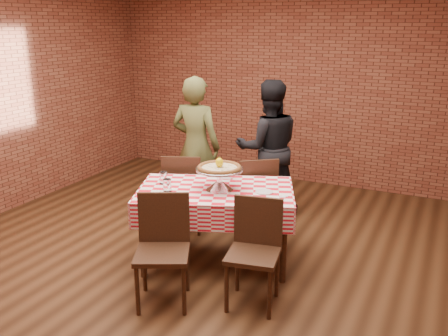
{
  "coord_description": "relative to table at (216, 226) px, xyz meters",
  "views": [
    {
      "loc": [
        2.19,
        -3.76,
        2.27
      ],
      "look_at": [
        0.26,
        0.24,
        0.94
      ],
      "focal_mm": 39.16,
      "sensor_mm": 36.0,
      "label": 1
    }
  ],
  "objects": [
    {
      "name": "pizza",
      "position": [
        0.04,
        0.0,
        0.59
      ],
      "size": [
        0.58,
        0.58,
        0.03
      ],
      "primitive_type": "cylinder",
      "rotation": [
        0.0,
        0.0,
        0.78
      ],
      "color": "beige",
      "rests_on": "pizza_stand"
    },
    {
      "name": "condiment_caddy",
      "position": [
        -0.03,
        0.35,
        0.46
      ],
      "size": [
        0.12,
        0.11,
        0.15
      ],
      "primitive_type": "cube",
      "rotation": [
        0.0,
        0.0,
        0.24
      ],
      "color": "silver",
      "rests_on": "tablecloth"
    },
    {
      "name": "sweetener_packet_a",
      "position": [
        0.65,
        0.06,
        0.39
      ],
      "size": [
        0.06,
        0.05,
        0.0
      ],
      "primitive_type": "cube",
      "rotation": [
        0.0,
        0.0,
        0.46
      ],
      "color": "white",
      "rests_on": "tablecloth"
    },
    {
      "name": "tablecloth",
      "position": [
        0.0,
        -0.0,
        0.26
      ],
      "size": [
        1.7,
        1.38,
        0.25
      ],
      "primitive_type": null,
      "rotation": [
        0.0,
        0.0,
        0.37
      ],
      "color": "red",
      "rests_on": "table"
    },
    {
      "name": "water_glass_right",
      "position": [
        -0.53,
        -0.08,
        0.44
      ],
      "size": [
        0.1,
        0.1,
        0.12
      ],
      "primitive_type": "cylinder",
      "rotation": [
        0.0,
        0.0,
        0.37
      ],
      "color": "white",
      "rests_on": "tablecloth"
    },
    {
      "name": "chair_far_left",
      "position": [
        -0.68,
        0.57,
        0.08
      ],
      "size": [
        0.55,
        0.55,
        0.9
      ],
      "primitive_type": null,
      "rotation": [
        0.0,
        0.0,
        3.51
      ],
      "color": "#3C2213",
      "rests_on": "ground"
    },
    {
      "name": "diner_black",
      "position": [
        -0.03,
        1.47,
        0.44
      ],
      "size": [
        1.0,
        0.94,
        1.64
      ],
      "primitive_type": "imported",
      "rotation": [
        0.0,
        0.0,
        3.69
      ],
      "color": "black",
      "rests_on": "ground"
    },
    {
      "name": "pizza_stand",
      "position": [
        0.04,
        0.0,
        0.49
      ],
      "size": [
        0.65,
        0.65,
        0.2
      ],
      "primitive_type": null,
      "rotation": [
        0.0,
        0.0,
        0.78
      ],
      "color": "silver",
      "rests_on": "tablecloth"
    },
    {
      "name": "back_wall",
      "position": [
        -0.22,
        2.86,
        1.08
      ],
      "size": [
        5.5,
        0.0,
        5.5
      ],
      "primitive_type": "plane",
      "rotation": [
        1.57,
        0.0,
        0.0
      ],
      "color": "brown",
      "rests_on": "ground"
    },
    {
      "name": "chair_near_left",
      "position": [
        -0.06,
        -0.85,
        0.08
      ],
      "size": [
        0.58,
        0.58,
        0.91
      ],
      "primitive_type": null,
      "rotation": [
        0.0,
        0.0,
        0.45
      ],
      "color": "#3C2213",
      "rests_on": "ground"
    },
    {
      "name": "ground",
      "position": [
        -0.22,
        -0.14,
        -0.38
      ],
      "size": [
        6.0,
        6.0,
        0.0
      ],
      "primitive_type": "plane",
      "color": "black",
      "rests_on": "ground"
    },
    {
      "name": "diner_olive",
      "position": [
        -0.8,
        1.08,
        0.47
      ],
      "size": [
        0.63,
        0.43,
        1.68
      ],
      "primitive_type": "imported",
      "rotation": [
        0.0,
        0.0,
        3.18
      ],
      "color": "#4F5229",
      "rests_on": "ground"
    },
    {
      "name": "chair_far_right",
      "position": [
        0.07,
        0.79,
        0.08
      ],
      "size": [
        0.59,
        0.59,
        0.9
      ],
      "primitive_type": null,
      "rotation": [
        0.0,
        0.0,
        3.79
      ],
      "color": "#3C2213",
      "rests_on": "ground"
    },
    {
      "name": "table",
      "position": [
        0.0,
        0.0,
        0.0
      ],
      "size": [
        1.66,
        1.33,
        0.75
      ],
      "primitive_type": "cube",
      "rotation": [
        0.0,
        0.0,
        0.37
      ],
      "color": "#3C2213",
      "rests_on": "ground"
    },
    {
      "name": "sweetener_packet_b",
      "position": [
        0.66,
        0.1,
        0.39
      ],
      "size": [
        0.05,
        0.04,
        0.0
      ],
      "primitive_type": "cube",
      "rotation": [
        0.0,
        0.0,
        0.08
      ],
      "color": "white",
      "rests_on": "tablecloth"
    },
    {
      "name": "lemon",
      "position": [
        0.04,
        0.0,
        0.65
      ],
      "size": [
        0.1,
        0.1,
        0.09
      ],
      "primitive_type": "ellipsoid",
      "rotation": [
        0.0,
        0.0,
        0.78
      ],
      "color": "yellow",
      "rests_on": "pizza"
    },
    {
      "name": "side_plate",
      "position": [
        0.45,
        0.11,
        0.39
      ],
      "size": [
        0.21,
        0.21,
        0.01
      ],
      "primitive_type": "cylinder",
      "rotation": [
        0.0,
        0.0,
        0.37
      ],
      "color": "white",
      "rests_on": "tablecloth"
    },
    {
      "name": "chair_near_right",
      "position": [
        0.62,
        -0.55,
        0.07
      ],
      "size": [
        0.48,
        0.48,
        0.89
      ],
      "primitive_type": null,
      "rotation": [
        0.0,
        0.0,
        0.18
      ],
      "color": "#3C2213",
      "rests_on": "ground"
    },
    {
      "name": "water_glass_left",
      "position": [
        -0.37,
        -0.26,
        0.44
      ],
      "size": [
        0.1,
        0.1,
        0.12
      ],
      "primitive_type": "cylinder",
      "rotation": [
        0.0,
        0.0,
        0.37
      ],
      "color": "white",
      "rests_on": "tablecloth"
    }
  ]
}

